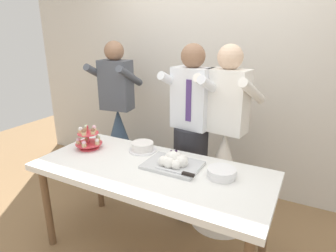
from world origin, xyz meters
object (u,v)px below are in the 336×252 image
Objects in this scene: dessert_table at (151,177)px; round_cake at (143,147)px; main_cake_tray at (173,162)px; person_bride at (223,166)px; person_groom at (191,145)px; person_guest at (119,137)px; plate_stack at (222,173)px; cupcake_stand at (89,139)px.

dessert_table is 7.50× the size of round_cake.
round_cake is at bearing 133.09° from dessert_table.
main_cake_tray is 0.65m from person_bride.
person_guest is at bearing 168.76° from person_groom.
plate_stack is 0.13× the size of person_guest.
person_guest is (-1.44, 0.71, -0.23)m from plate_stack.
plate_stack is (0.51, 0.11, 0.11)m from dessert_table.
person_guest is (-1.30, 0.17, 0.00)m from person_bride.
person_guest reaches higher than cupcake_stand.
person_guest reaches higher than main_cake_tray.
plate_stack reaches higher than dessert_table.
main_cake_tray is at bearing 1.55° from cupcake_stand.
round_cake is 0.14× the size of person_groom.
main_cake_tray is 0.26× the size of person_guest.
person_guest reaches higher than round_cake.
cupcake_stand is at bearing -158.83° from round_cake.
dessert_table is 0.70m from cupcake_stand.
person_bride is 1.00× the size of person_guest.
cupcake_stand is 1.10× the size of plate_stack.
main_cake_tray reaches higher than dessert_table.
main_cake_tray is 0.54m from person_groom.
person_groom is (-0.08, 0.53, -0.07)m from main_cake_tray.
person_guest is at bearing 172.70° from person_bride.
cupcake_stand reaches higher than main_cake_tray.
person_bride is (0.60, 0.41, -0.23)m from round_cake.
dessert_table is 0.36m from round_cake.
round_cake is at bearing -127.24° from person_groom.
plate_stack is 0.87× the size of round_cake.
cupcake_stand is 0.14× the size of person_groom.
person_bride reaches higher than main_cake_tray.
person_bride reaches higher than cupcake_stand.
main_cake_tray is at bearing -34.16° from person_guest.
plate_stack is 0.13× the size of person_groom.
round_cake is (-0.75, 0.14, 0.00)m from plate_stack.
person_guest is at bearing 153.71° from plate_stack.
person_groom and person_bride have the same top height.
main_cake_tray is at bearing 36.08° from dessert_table.
main_cake_tray is 0.26× the size of person_bride.
person_groom is at bearing -11.24° from person_guest.
round_cake is 0.14× the size of person_guest.
person_groom is at bearing 36.96° from cupcake_stand.
person_bride is (1.04, 0.58, -0.28)m from cupcake_stand.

